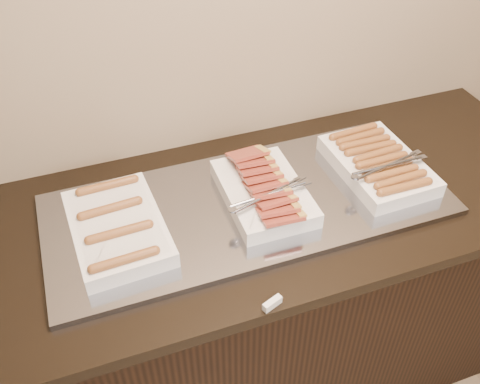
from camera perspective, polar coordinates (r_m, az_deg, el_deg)
name	(u,v)px	position (r m, az deg, el deg)	size (l,w,h in m)	color
counter	(254,298)	(1.95, 1.50, -11.19)	(2.06, 0.76, 0.90)	black
warming_tray	(249,205)	(1.60, 0.94, -1.39)	(1.20, 0.50, 0.02)	#8E919B
dish_left	(117,227)	(1.52, -12.95, -3.68)	(0.26, 0.38, 0.07)	silver
dish_center	(264,191)	(1.58, 2.58, 0.09)	(0.27, 0.37, 0.09)	silver
dish_right	(378,164)	(1.74, 14.54, 2.94)	(0.27, 0.37, 0.08)	silver
label_holder	(272,303)	(1.36, 3.46, -11.77)	(0.05, 0.02, 0.02)	silver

